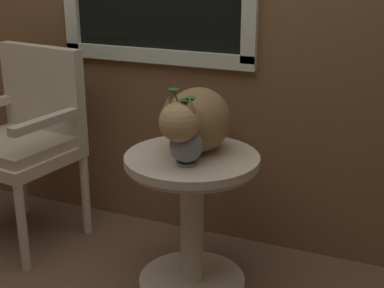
# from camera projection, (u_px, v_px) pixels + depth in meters

# --- Properties ---
(wicker_side_table) EXTENTS (0.56, 0.56, 0.61)m
(wicker_side_table) POSITION_uv_depth(u_px,v_px,m) (192.00, 201.00, 2.35)
(wicker_side_table) COLOR beige
(wicker_side_table) RESTS_ON ground_plane
(wicker_chair) EXTENTS (0.58, 0.54, 0.96)m
(wicker_chair) POSITION_uv_depth(u_px,v_px,m) (26.00, 133.00, 2.76)
(wicker_chair) COLOR beige
(wicker_chair) RESTS_ON ground_plane
(cat) EXTENTS (0.28, 0.62, 0.28)m
(cat) POSITION_uv_depth(u_px,v_px,m) (196.00, 120.00, 2.27)
(cat) COLOR olive
(cat) RESTS_ON wicker_side_table
(pewter_vase_with_ivy) EXTENTS (0.13, 0.13, 0.31)m
(pewter_vase_with_ivy) POSITION_uv_depth(u_px,v_px,m) (186.00, 142.00, 2.16)
(pewter_vase_with_ivy) COLOR slate
(pewter_vase_with_ivy) RESTS_ON wicker_side_table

